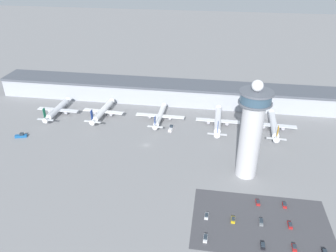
{
  "coord_description": "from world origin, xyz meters",
  "views": [
    {
      "loc": [
        41.6,
        -175.74,
        114.35
      ],
      "look_at": [
        13.41,
        6.59,
        11.83
      ],
      "focal_mm": 35.0,
      "sensor_mm": 36.0,
      "label": 1
    }
  ],
  "objects_px": {
    "car_yellow_taxi": "(205,238)",
    "airplane_gate_delta": "(218,121)",
    "control_tower": "(251,130)",
    "car_navy_sedan": "(285,205)",
    "car_maroon_suv": "(258,202)",
    "car_white_wagon": "(294,247)",
    "airplane_gate_alpha": "(57,110)",
    "car_red_hatchback": "(263,245)",
    "airplane_gate_bravo": "(103,111)",
    "airplane_gate_charlie": "(160,116)",
    "service_truck_fuel": "(171,128)",
    "car_grey_coupe": "(207,216)",
    "airplane_gate_echo": "(274,125)",
    "car_silver_sedan": "(233,220)",
    "car_black_suv": "(325,252)",
    "car_blue_compact": "(261,222)",
    "car_green_van": "(290,225)",
    "service_truck_catering": "(21,136)"
  },
  "relations": [
    {
      "from": "car_navy_sedan",
      "to": "car_grey_coupe",
      "type": "bearing_deg",
      "value": -160.78
    },
    {
      "from": "airplane_gate_charlie",
      "to": "car_black_suv",
      "type": "bearing_deg",
      "value": -49.92
    },
    {
      "from": "airplane_gate_echo",
      "to": "car_navy_sedan",
      "type": "bearing_deg",
      "value": -92.65
    },
    {
      "from": "control_tower",
      "to": "car_green_van",
      "type": "distance_m",
      "value": 50.14
    },
    {
      "from": "airplane_gate_alpha",
      "to": "car_red_hatchback",
      "type": "distance_m",
      "value": 177.78
    },
    {
      "from": "control_tower",
      "to": "service_truck_catering",
      "type": "bearing_deg",
      "value": 173.1
    },
    {
      "from": "service_truck_catering",
      "to": "service_truck_fuel",
      "type": "distance_m",
      "value": 102.3
    },
    {
      "from": "airplane_gate_charlie",
      "to": "car_maroon_suv",
      "type": "relative_size",
      "value": 8.68
    },
    {
      "from": "service_truck_catering",
      "to": "car_silver_sedan",
      "type": "bearing_deg",
      "value": -21.67
    },
    {
      "from": "car_navy_sedan",
      "to": "car_maroon_suv",
      "type": "xyz_separation_m",
      "value": [
        -13.02,
        -0.08,
        0.05
      ]
    },
    {
      "from": "airplane_gate_echo",
      "to": "car_grey_coupe",
      "type": "height_order",
      "value": "airplane_gate_echo"
    },
    {
      "from": "airplane_gate_echo",
      "to": "car_silver_sedan",
      "type": "distance_m",
      "value": 95.41
    },
    {
      "from": "car_black_suv",
      "to": "car_green_van",
      "type": "height_order",
      "value": "car_black_suv"
    },
    {
      "from": "car_red_hatchback",
      "to": "car_silver_sedan",
      "type": "relative_size",
      "value": 0.98
    },
    {
      "from": "control_tower",
      "to": "car_red_hatchback",
      "type": "distance_m",
      "value": 58.67
    },
    {
      "from": "car_yellow_taxi",
      "to": "airplane_gate_delta",
      "type": "bearing_deg",
      "value": 88.36
    },
    {
      "from": "control_tower",
      "to": "car_silver_sedan",
      "type": "relative_size",
      "value": 12.98
    },
    {
      "from": "airplane_gate_charlie",
      "to": "airplane_gate_delta",
      "type": "distance_m",
      "value": 42.34
    },
    {
      "from": "airplane_gate_bravo",
      "to": "car_black_suv",
      "type": "distance_m",
      "value": 170.76
    },
    {
      "from": "car_grey_coupe",
      "to": "car_navy_sedan",
      "type": "distance_m",
      "value": 40.39
    },
    {
      "from": "airplane_gate_bravo",
      "to": "car_yellow_taxi",
      "type": "relative_size",
      "value": 8.06
    },
    {
      "from": "car_yellow_taxi",
      "to": "car_maroon_suv",
      "type": "relative_size",
      "value": 1.13
    },
    {
      "from": "car_blue_compact",
      "to": "car_white_wagon",
      "type": "distance_m",
      "value": 18.17
    },
    {
      "from": "car_grey_coupe",
      "to": "control_tower",
      "type": "bearing_deg",
      "value": 61.73
    },
    {
      "from": "airplane_gate_alpha",
      "to": "car_silver_sedan",
      "type": "distance_m",
      "value": 159.84
    },
    {
      "from": "control_tower",
      "to": "car_navy_sedan",
      "type": "relative_size",
      "value": 13.93
    },
    {
      "from": "airplane_gate_echo",
      "to": "car_black_suv",
      "type": "distance_m",
      "value": 104.35
    },
    {
      "from": "airplane_gate_alpha",
      "to": "car_silver_sedan",
      "type": "xyz_separation_m",
      "value": [
        130.86,
        -91.72,
        -3.57
      ]
    },
    {
      "from": "airplane_gate_bravo",
      "to": "car_maroon_suv",
      "type": "relative_size",
      "value": 9.07
    },
    {
      "from": "car_black_suv",
      "to": "car_navy_sedan",
      "type": "height_order",
      "value": "car_black_suv"
    },
    {
      "from": "airplane_gate_echo",
      "to": "car_red_hatchback",
      "type": "distance_m",
      "value": 105.62
    },
    {
      "from": "car_green_van",
      "to": "car_silver_sedan",
      "type": "distance_m",
      "value": 26.07
    },
    {
      "from": "car_maroon_suv",
      "to": "airplane_gate_charlie",
      "type": "bearing_deg",
      "value": 128.97
    },
    {
      "from": "control_tower",
      "to": "car_maroon_suv",
      "type": "height_order",
      "value": "control_tower"
    },
    {
      "from": "car_black_suv",
      "to": "car_yellow_taxi",
      "type": "distance_m",
      "value": 50.23
    },
    {
      "from": "airplane_gate_bravo",
      "to": "airplane_gate_charlie",
      "type": "height_order",
      "value": "airplane_gate_bravo"
    },
    {
      "from": "car_blue_compact",
      "to": "car_green_van",
      "type": "bearing_deg",
      "value": 0.56
    },
    {
      "from": "airplane_gate_bravo",
      "to": "car_blue_compact",
      "type": "xyz_separation_m",
      "value": [
        108.39,
        -92.96,
        -4.0
      ]
    },
    {
      "from": "car_red_hatchback",
      "to": "car_maroon_suv",
      "type": "distance_m",
      "value": 27.33
    },
    {
      "from": "car_yellow_taxi",
      "to": "airplane_gate_echo",
      "type": "bearing_deg",
      "value": 68.25
    },
    {
      "from": "service_truck_catering",
      "to": "car_green_van",
      "type": "xyz_separation_m",
      "value": [
        166.5,
        -55.15,
        -0.52
      ]
    },
    {
      "from": "car_blue_compact",
      "to": "car_green_van",
      "type": "relative_size",
      "value": 1.02
    },
    {
      "from": "airplane_gate_alpha",
      "to": "airplane_gate_echo",
      "type": "xyz_separation_m",
      "value": [
        160.02,
        -0.97,
        0.45
      ]
    },
    {
      "from": "airplane_gate_alpha",
      "to": "car_navy_sedan",
      "type": "bearing_deg",
      "value": -26.43
    },
    {
      "from": "airplane_gate_delta",
      "to": "car_white_wagon",
      "type": "bearing_deg",
      "value": -71.49
    },
    {
      "from": "car_white_wagon",
      "to": "car_maroon_suv",
      "type": "distance_m",
      "value": 29.45
    },
    {
      "from": "service_truck_fuel",
      "to": "car_navy_sedan",
      "type": "bearing_deg",
      "value": -45.29
    },
    {
      "from": "car_grey_coupe",
      "to": "car_silver_sedan",
      "type": "height_order",
      "value": "car_silver_sedan"
    },
    {
      "from": "car_green_van",
      "to": "car_black_suv",
      "type": "bearing_deg",
      "value": -49.31
    },
    {
      "from": "car_black_suv",
      "to": "airplane_gate_alpha",
      "type": "bearing_deg",
      "value": 148.15
    }
  ]
}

